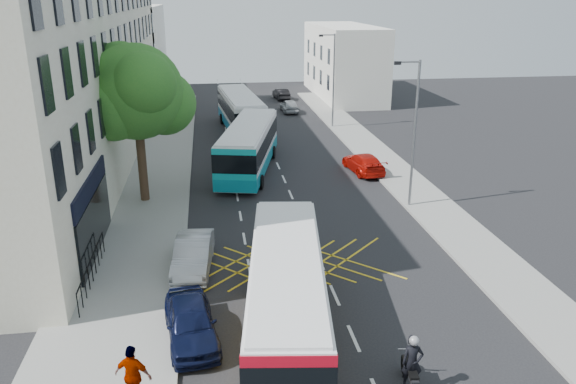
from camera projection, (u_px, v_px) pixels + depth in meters
name	position (u px, v px, depth m)	size (l,w,h in m)	color
ground	(354.00, 338.00, 19.60)	(120.00, 120.00, 0.00)	black
pavement_left	(146.00, 200.00, 32.43)	(5.00, 70.00, 0.15)	gray
pavement_right	(411.00, 188.00, 34.57)	(3.00, 70.00, 0.15)	gray
terrace_main	(68.00, 65.00, 38.31)	(8.30, 45.00, 13.50)	beige
terrace_far	(127.00, 50.00, 67.36)	(8.00, 20.00, 10.00)	silver
building_right	(343.00, 61.00, 64.51)	(6.00, 18.00, 8.00)	silver
street_tree	(136.00, 93.00, 30.31)	(6.30, 5.70, 8.80)	#382619
lamp_near	(413.00, 127.00, 30.08)	(1.45, 0.15, 8.00)	slate
lamp_far	(333.00, 76.00, 48.74)	(1.45, 0.15, 8.00)	slate
railings	(92.00, 269.00, 23.00)	(0.08, 5.60, 1.14)	black
bus_near	(287.00, 294.00, 19.38)	(3.85, 10.94, 3.01)	silver
bus_mid	(249.00, 147.00, 37.60)	(5.09, 11.58, 3.17)	silver
bus_far	(241.00, 112.00, 48.63)	(3.65, 11.65, 3.22)	silver
motorbike	(412.00, 365.00, 16.73)	(0.72, 2.17, 1.93)	black
parked_car_blue	(191.00, 322.00, 19.30)	(1.67, 4.14, 1.41)	black
parked_car_silver	(193.00, 254.00, 24.28)	(1.51, 4.32, 1.42)	#A9ACB1
red_hatchback	(363.00, 163.00, 37.62)	(1.79, 4.41, 1.28)	#B31007
distant_car_grey	(242.00, 102.00, 58.27)	(2.32, 5.03, 1.40)	#44474D
distant_car_silver	(289.00, 106.00, 56.68)	(1.52, 3.79, 1.29)	#979A9E
distant_car_dark	(281.00, 94.00, 63.61)	(1.32, 3.79, 1.25)	black
pedestrian_far	(133.00, 375.00, 15.97)	(1.12, 0.47, 1.91)	gray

